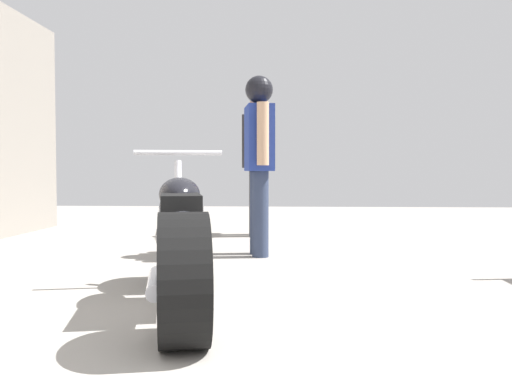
% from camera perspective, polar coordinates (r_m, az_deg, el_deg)
% --- Properties ---
extents(ground_plane, '(16.35, 16.35, 0.00)m').
position_cam_1_polar(ground_plane, '(4.08, 2.26, -9.03)').
color(ground_plane, gray).
extents(motorcycle_maroon_cruiser, '(0.74, 2.00, 0.93)m').
position_cam_1_polar(motorcycle_maroon_cruiser, '(3.17, -7.80, -5.26)').
color(motorcycle_maroon_cruiser, black).
rests_on(motorcycle_maroon_cruiser, ground_plane).
extents(mechanic_in_blue, '(0.39, 0.68, 1.71)m').
position_cam_1_polar(mechanic_in_blue, '(6.76, 0.31, 3.70)').
color(mechanic_in_blue, '#4C4C4C').
rests_on(mechanic_in_blue, ground_plane).
extents(mechanic_with_helmet, '(0.31, 0.66, 1.68)m').
position_cam_1_polar(mechanic_with_helmet, '(5.17, 0.32, 4.53)').
color(mechanic_with_helmet, '#2D3851').
rests_on(mechanic_with_helmet, ground_plane).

